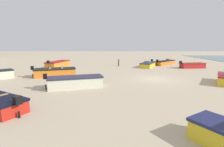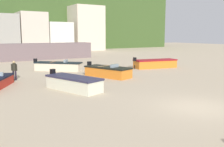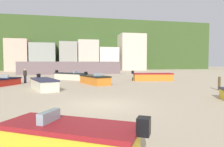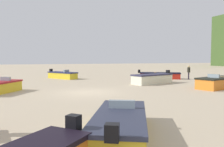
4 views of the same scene
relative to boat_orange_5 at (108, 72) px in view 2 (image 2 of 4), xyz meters
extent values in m
plane|color=#C0AC8D|center=(-1.07, -10.74, -0.47)|extent=(160.00, 160.00, 0.00)
cube|color=#705D5F|center=(-2.16, 19.26, 0.75)|extent=(19.52, 2.40, 2.45)
cube|color=#9D9A90|center=(-2.48, 36.20, 3.42)|extent=(4.69, 5.86, 7.78)
cube|color=beige|center=(2.87, 36.37, 3.71)|extent=(5.55, 6.21, 8.36)
cube|color=silver|center=(8.57, 36.09, 2.74)|extent=(5.43, 5.65, 6.43)
cube|color=beige|center=(15.72, 36.28, 4.74)|extent=(7.14, 6.04, 10.43)
cube|color=orange|center=(0.00, -0.01, -0.07)|extent=(2.90, 4.53, 0.80)
cube|color=black|center=(0.00, -0.01, 0.38)|extent=(3.00, 4.65, 0.12)
cube|color=black|center=(-0.75, 2.16, 0.56)|extent=(0.39, 0.37, 0.40)
cylinder|color=black|center=(-0.75, 2.16, -0.27)|extent=(0.13, 0.13, 0.40)
cube|color=#8C9EA8|center=(0.25, -0.71, 0.58)|extent=(0.97, 0.50, 0.28)
cube|color=olive|center=(-0.17, 0.49, 0.43)|extent=(1.36, 0.67, 0.08)
cube|color=beige|center=(-4.82, -3.52, -0.06)|extent=(2.68, 4.45, 0.81)
cube|color=#2C2B46|center=(-4.82, -3.52, 0.40)|extent=(2.79, 4.57, 0.12)
cube|color=black|center=(-5.53, -1.34, 0.58)|extent=(0.39, 0.37, 0.40)
cylinder|color=black|center=(-5.53, -1.34, -0.27)|extent=(0.13, 0.13, 0.41)
cube|color=beige|center=(-2.40, 6.09, -0.08)|extent=(4.36, 4.20, 0.79)
cube|color=black|center=(-2.40, 6.09, 0.38)|extent=(4.48, 4.33, 0.12)
cube|color=black|center=(-4.29, 7.87, 0.56)|extent=(0.42, 0.42, 0.40)
cylinder|color=black|center=(-4.29, 7.87, -0.28)|extent=(0.14, 0.14, 0.39)
cube|color=#8C9EA8|center=(-1.79, 5.52, 0.58)|extent=(0.65, 0.68, 0.28)
cube|color=#956743|center=(-2.84, 6.51, 0.43)|extent=(0.89, 0.93, 0.08)
cube|color=orange|center=(7.77, 2.50, -0.06)|extent=(5.02, 2.42, 0.83)
cube|color=maroon|center=(7.77, 2.50, 0.42)|extent=(5.14, 2.52, 0.12)
cube|color=black|center=(5.23, 2.98, 0.60)|extent=(0.33, 0.37, 0.40)
cylinder|color=black|center=(5.23, 2.98, -0.26)|extent=(0.12, 0.12, 0.42)
cylinder|color=black|center=(-7.38, 2.53, -0.06)|extent=(0.20, 0.20, 0.82)
cylinder|color=black|center=(-7.54, 2.66, -0.06)|extent=(0.20, 0.20, 0.82)
cylinder|color=black|center=(-7.46, 2.60, 0.64)|extent=(0.48, 0.48, 0.58)
cylinder|color=black|center=(-7.29, 2.46, 0.60)|extent=(0.13, 0.13, 0.54)
cylinder|color=black|center=(-7.63, 2.73, 0.60)|extent=(0.13, 0.13, 0.54)
sphere|color=tan|center=(-7.46, 2.60, 1.04)|extent=(0.31, 0.31, 0.22)
camera|label=1|loc=(-17.74, -6.91, 2.93)|focal=26.41mm
camera|label=2|loc=(-11.57, -19.35, 3.28)|focal=40.84mm
camera|label=3|loc=(-2.89, -21.87, 1.89)|focal=33.07mm
camera|label=4|loc=(15.62, -14.42, 2.04)|focal=37.97mm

